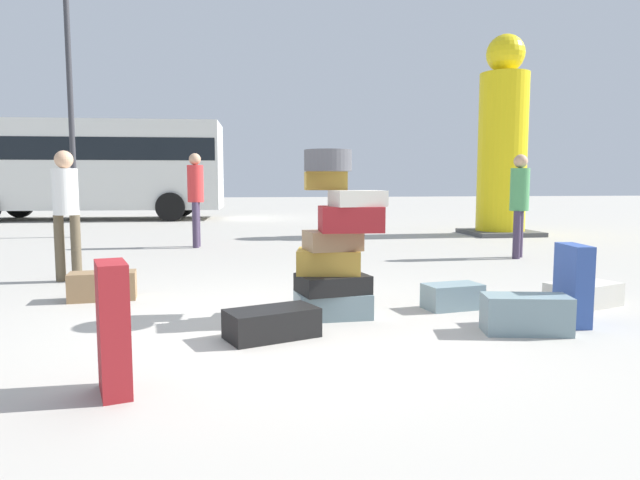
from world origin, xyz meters
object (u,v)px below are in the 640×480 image
(suitcase_maroon_right_side, at_px, (113,328))
(parked_bus, at_px, (89,163))
(suitcase_tower, at_px, (335,247))
(person_passerby_in_red, at_px, (66,204))
(suitcase_brown_white_trunk, at_px, (103,286))
(person_tourist_with_camera, at_px, (519,197))
(suitcase_cream_left_side, at_px, (583,294))
(yellow_dummy_statue, at_px, (502,147))
(lamp_post, at_px, (68,37))
(suitcase_black_upright_blue, at_px, (272,323))
(suitcase_slate_behind_tower, at_px, (453,296))
(suitcase_navy_foreground_near, at_px, (573,285))
(person_bearded_onlooker, at_px, (196,191))
(suitcase_slate_foreground_far, at_px, (526,314))

(suitcase_maroon_right_side, xyz_separation_m, parked_bus, (-4.02, 16.05, 1.44))
(suitcase_tower, bearing_deg, person_passerby_in_red, 142.35)
(suitcase_brown_white_trunk, height_order, person_tourist_with_camera, person_tourist_with_camera)
(suitcase_cream_left_side, xyz_separation_m, person_passerby_in_red, (-5.51, 2.20, 0.85))
(suitcase_brown_white_trunk, bearing_deg, suitcase_cream_left_side, -18.16)
(yellow_dummy_statue, bearing_deg, lamp_post, 175.07)
(suitcase_black_upright_blue, height_order, person_tourist_with_camera, person_tourist_with_camera)
(suitcase_slate_behind_tower, xyz_separation_m, suitcase_brown_white_trunk, (-3.49, 0.94, 0.03))
(suitcase_brown_white_trunk, bearing_deg, suitcase_navy_foreground_near, -27.75)
(suitcase_maroon_right_side, distance_m, suitcase_black_upright_blue, 1.47)
(suitcase_navy_foreground_near, relative_size, person_passerby_in_red, 0.43)
(suitcase_brown_white_trunk, distance_m, person_tourist_with_camera, 6.46)
(person_passerby_in_red, bearing_deg, lamp_post, 120.93)
(person_tourist_with_camera, bearing_deg, parked_bus, -101.09)
(suitcase_maroon_right_side, bearing_deg, person_bearded_onlooker, 73.86)
(suitcase_slate_behind_tower, height_order, suitcase_navy_foreground_near, suitcase_navy_foreground_near)
(suitcase_black_upright_blue, bearing_deg, person_passerby_in_red, 107.98)
(suitcase_maroon_right_side, relative_size, suitcase_cream_left_side, 1.12)
(person_passerby_in_red, xyz_separation_m, yellow_dummy_statue, (8.17, 5.06, 1.07))
(suitcase_maroon_right_side, distance_m, person_passerby_in_red, 4.24)
(suitcase_maroon_right_side, height_order, suitcase_cream_left_side, suitcase_maroon_right_side)
(suitcase_tower, xyz_separation_m, suitcase_navy_foreground_near, (1.99, -0.58, -0.30))
(suitcase_black_upright_blue, xyz_separation_m, yellow_dummy_statue, (5.82, 7.97, 1.92))
(suitcase_tower, distance_m, person_tourist_with_camera, 5.07)
(suitcase_slate_behind_tower, height_order, suitcase_cream_left_side, suitcase_slate_behind_tower)
(person_tourist_with_camera, distance_m, parked_bus, 14.29)
(person_bearded_onlooker, relative_size, yellow_dummy_statue, 0.39)
(suitcase_slate_behind_tower, height_order, person_tourist_with_camera, person_tourist_with_camera)
(person_tourist_with_camera, bearing_deg, suitcase_maroon_right_side, -6.80)
(person_tourist_with_camera, relative_size, person_passerby_in_red, 1.03)
(suitcase_navy_foreground_near, xyz_separation_m, yellow_dummy_statue, (3.21, 7.93, 1.69))
(suitcase_tower, height_order, suitcase_cream_left_side, suitcase_tower)
(suitcase_black_upright_blue, distance_m, suitcase_slate_foreground_far, 2.08)
(person_tourist_with_camera, xyz_separation_m, yellow_dummy_statue, (1.57, 3.84, 1.04))
(suitcase_black_upright_blue, relative_size, suitcase_slate_foreground_far, 1.04)
(person_tourist_with_camera, height_order, parked_bus, parked_bus)
(parked_bus, height_order, lamp_post, lamp_post)
(person_passerby_in_red, height_order, parked_bus, parked_bus)
(suitcase_navy_foreground_near, relative_size, yellow_dummy_statue, 0.15)
(yellow_dummy_statue, xyz_separation_m, lamp_post, (-9.65, 0.83, 2.31))
(lamp_post, bearing_deg, person_tourist_with_camera, -30.02)
(suitcase_slate_behind_tower, xyz_separation_m, lamp_post, (-5.65, 8.03, 4.23))
(suitcase_black_upright_blue, relative_size, person_tourist_with_camera, 0.43)
(suitcase_slate_foreground_far, height_order, suitcase_slate_behind_tower, suitcase_slate_foreground_far)
(person_bearded_onlooker, bearing_deg, suitcase_cream_left_side, 39.69)
(suitcase_black_upright_blue, bearing_deg, suitcase_tower, 24.21)
(yellow_dummy_statue, bearing_deg, person_tourist_with_camera, -112.21)
(suitcase_cream_left_side, bearing_deg, suitcase_navy_foreground_near, -150.18)
(suitcase_brown_white_trunk, bearing_deg, suitcase_tower, -31.86)
(suitcase_navy_foreground_near, bearing_deg, suitcase_slate_foreground_far, -153.43)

